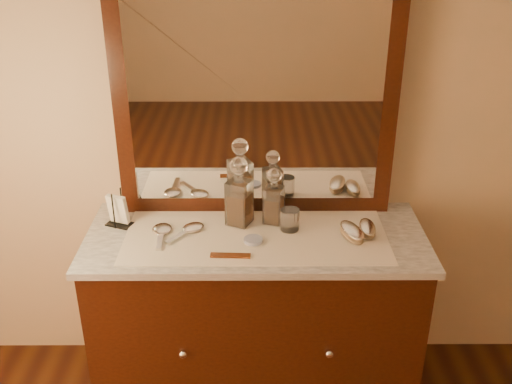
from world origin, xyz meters
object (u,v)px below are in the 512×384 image
pin_dish (253,240)px  comb (230,256)px  dresser_cabinet (256,318)px  brush_near (352,232)px  napkin_rack (118,211)px  brush_far (367,229)px  decanter_right (274,202)px  hand_mirror_inner (190,229)px  decanter_left (239,198)px  hand_mirror_outer (162,231)px  mirror_frame (256,103)px

pin_dish → comb: 0.15m
dresser_cabinet → brush_near: brush_near is taller
pin_dish → napkin_rack: (-0.58, 0.15, 0.05)m
dresser_cabinet → brush_far: brush_far is taller
comb → napkin_rack: (-0.49, 0.27, 0.06)m
decanter_right → brush_far: size_ratio=1.68×
comb → dresser_cabinet: bearing=63.2°
brush_near → hand_mirror_inner: (-0.68, 0.05, -0.01)m
napkin_rack → decanter_left: 0.53m
decanter_left → brush_far: 0.56m
dresser_cabinet → decanter_right: 0.56m
pin_dish → decanter_right: (0.09, 0.17, 0.09)m
hand_mirror_inner → comb: bearing=-48.6°
pin_dish → dresser_cabinet: bearing=79.8°
pin_dish → brush_near: bearing=4.8°
dresser_cabinet → brush_far: 0.66m
napkin_rack → decanter_right: decanter_right is taller
napkin_rack → brush_near: napkin_rack is taller
dresser_cabinet → pin_dish: pin_dish is taller
hand_mirror_inner → decanter_left: bearing=18.7°
comb → pin_dish: bearing=54.6°
brush_far → comb: bearing=-162.3°
hand_mirror_outer → comb: bearing=-31.9°
mirror_frame → decanter_left: mirror_frame is taller
comb → brush_near: (0.50, 0.15, 0.02)m
brush_near → hand_mirror_outer: brush_near is taller
pin_dish → hand_mirror_inner: (-0.27, 0.09, 0.00)m
decanter_left → hand_mirror_inner: bearing=-161.3°
mirror_frame → brush_far: mirror_frame is taller
mirror_frame → hand_mirror_inner: 0.60m
decanter_right → hand_mirror_inner: bearing=-167.4°
pin_dish → brush_near: 0.41m
napkin_rack → decanter_right: size_ratio=0.64×
comb → brush_far: (0.57, 0.18, 0.02)m
pin_dish → hand_mirror_inner: hand_mirror_inner is taller
hand_mirror_outer → mirror_frame: bearing=30.6°
decanter_left → brush_near: size_ratio=1.69×
brush_near → brush_far: (0.07, 0.03, -0.00)m
decanter_left → brush_near: 0.50m
dresser_cabinet → brush_far: size_ratio=9.16×
dresser_cabinet → brush_near: 0.62m
comb → mirror_frame: bearing=79.5°
dresser_cabinet → comb: bearing=-119.8°
dresser_cabinet → pin_dish: 0.46m
comb → decanter_right: size_ratio=0.63×
dresser_cabinet → napkin_rack: 0.79m
hand_mirror_inner → mirror_frame: bearing=38.1°
hand_mirror_outer → hand_mirror_inner: size_ratio=1.09×
brush_near → hand_mirror_inner: 0.68m
brush_far → hand_mirror_inner: bearing=178.5°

